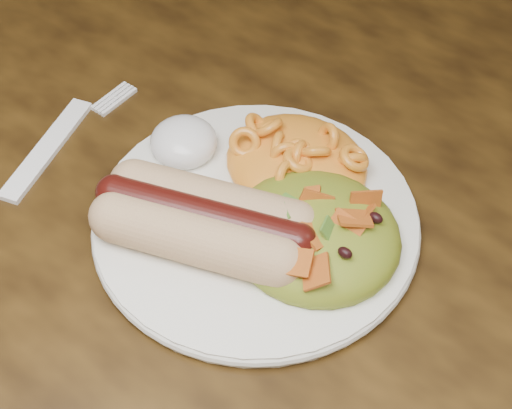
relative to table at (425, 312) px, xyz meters
The scene contains 7 objects.
table is the anchor object (origin of this frame).
plate 0.16m from the table, 144.60° to the right, with size 0.20×0.20×0.01m, color white.
hotdog 0.19m from the table, 137.40° to the right, with size 0.12×0.10×0.03m.
mac_and_cheese 0.16m from the table, 167.78° to the right, with size 0.10×0.09×0.04m, color orange.
sour_cream 0.21m from the table, 162.05° to the right, with size 0.04×0.04×0.03m, color white.
taco_salad 0.15m from the table, 131.57° to the right, with size 0.11×0.10×0.05m.
fork 0.29m from the table, 157.26° to the right, with size 0.02×0.13×0.00m, color white.
Camera 1 is at (0.09, -0.32, 1.14)m, focal length 55.00 mm.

